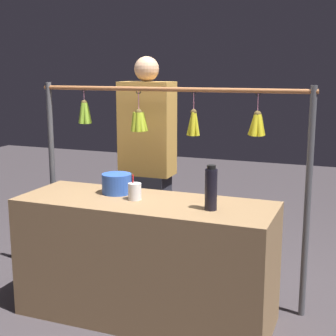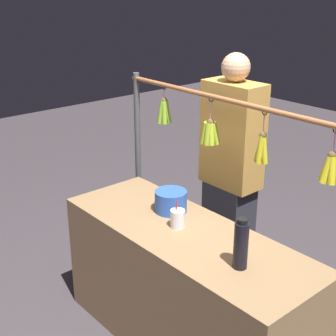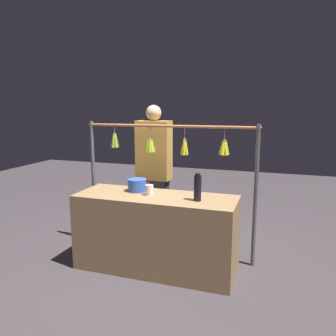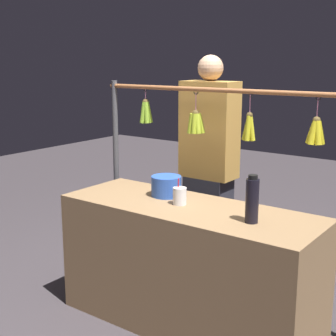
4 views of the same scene
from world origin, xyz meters
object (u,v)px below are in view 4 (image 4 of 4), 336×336
Objects in this scene: drink_cup at (180,196)px; vendor_person at (209,173)px; blue_bucket at (166,186)px; water_bottle at (252,200)px.

vendor_person is (0.21, -0.69, -0.00)m from drink_cup.
vendor_person reaches higher than drink_cup.
water_bottle is at bearing 167.56° from blue_bucket.
vendor_person is (0.02, -0.58, -0.02)m from blue_bucket.
drink_cup is 0.10× the size of vendor_person.
water_bottle is 0.75m from blue_bucket.
drink_cup is (0.54, -0.05, -0.08)m from water_bottle.
water_bottle is 1.36× the size of blue_bucket.
drink_cup is at bearing 150.41° from blue_bucket.
water_bottle reaches higher than blue_bucket.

